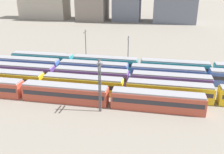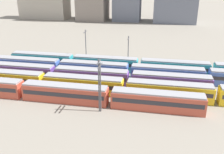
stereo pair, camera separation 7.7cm
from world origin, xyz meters
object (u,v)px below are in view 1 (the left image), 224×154
Objects in this scene: train_track_0 at (65,93)px; train_track_2 at (92,76)px; catenary_pole_2 at (101,85)px; train_track_4 at (175,67)px; catenary_pole_0 at (99,84)px; train_track_1 at (169,91)px; catenary_pole_1 at (128,50)px; catenary_pole_3 at (86,46)px; train_track_3 at (167,74)px.

train_track_2 is at bearing 74.82° from train_track_0.
train_track_2 is at bearing 112.46° from catenary_pole_2.
catenary_pole_2 is (5.45, -13.18, 3.62)m from train_track_2.
train_track_0 is at bearing 161.40° from catenary_pole_2.
catenary_pole_0 is at bearing -122.24° from train_track_4.
train_track_1 is 15.64m from catenary_pole_2.
catenary_pole_1 is 0.87× the size of catenary_pole_3.
catenary_pole_3 reaches higher than train_track_0.
catenary_pole_0 reaches higher than catenary_pole_2.
catenary_pole_0 is 0.43m from catenary_pole_2.
catenary_pole_2 is 28.41m from catenary_pole_3.
train_track_0 and train_track_4 have the same top height.
catenary_pole_0 is 28.35m from catenary_pole_3.
train_track_2 is 14.72m from catenary_pole_2.
catenary_pole_2 is at bearing -124.44° from train_track_3.
catenary_pole_1 is 0.92× the size of catenary_pole_2.
train_track_2 is at bearing 111.32° from catenary_pole_0.
catenary_pole_1 is 26.69m from catenary_pole_2.
train_track_1 is at bearing -88.06° from train_track_3.
catenary_pole_3 reaches higher than catenary_pole_2.
catenary_pole_2 is at bearing -68.00° from catenary_pole_3.
catenary_pole_2 is at bearing -18.60° from train_track_0.
catenary_pole_3 is at bearing 173.78° from train_track_4.
train_track_2 is 0.60× the size of train_track_4.
train_track_4 is at bearing 83.92° from train_track_1.
train_track_2 is at bearing -117.85° from catenary_pole_1.
catenary_pole_2 is (0.29, 0.05, -0.32)m from catenary_pole_0.
catenary_pole_3 is (-12.29, -0.30, 0.68)m from catenary_pole_1.
catenary_pole_2 reaches higher than train_track_4.
train_track_3 is 24.88m from catenary_pole_3.
catenary_pole_0 is 26.76m from catenary_pole_1.
catenary_pole_3 is (-25.26, 2.75, 3.91)m from train_track_4.
catenary_pole_2 is (8.27, -2.78, 3.62)m from train_track_0.
catenary_pole_2 is at bearing -67.54° from train_track_2.
catenary_pole_2 reaches higher than train_track_2.
train_track_4 is 28.22m from catenary_pole_0.
catenary_pole_0 reaches higher than catenary_pole_1.
train_track_0 is 9.45m from catenary_pole_2.
train_track_2 is 0.60× the size of train_track_3.
train_track_1 is at bearing 31.64° from catenary_pole_2.
train_track_1 is (21.23, 5.20, 0.00)m from train_track_0.
train_track_1 is 30.15m from catenary_pole_3.
catenary_pole_1 is (-10.95, 8.25, 3.22)m from train_track_3.
catenary_pole_2 is at bearing -121.79° from train_track_4.
catenary_pole_0 is 1.06× the size of catenary_pole_2.
catenary_pole_3 is at bearing 111.53° from train_track_2.
catenary_pole_2 is (-12.60, -18.38, 3.62)m from train_track_3.
catenary_pole_0 is 1.15× the size of catenary_pole_1.
catenary_pole_3 is at bearing 142.13° from train_track_1.
train_track_0 and train_track_2 have the same top height.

